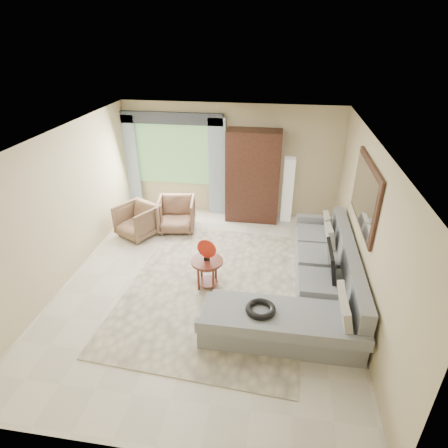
% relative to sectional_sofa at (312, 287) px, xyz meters
% --- Properties ---
extents(ground, '(6.00, 6.00, 0.00)m').
position_rel_sectional_sofa_xyz_m(ground, '(-1.78, 0.18, -0.28)').
color(ground, silver).
rests_on(ground, ground).
extents(area_rug, '(3.26, 4.19, 0.02)m').
position_rel_sectional_sofa_xyz_m(area_rug, '(-1.60, 0.13, -0.27)').
color(area_rug, beige).
rests_on(area_rug, ground).
extents(sectional_sofa, '(2.30, 3.46, 0.90)m').
position_rel_sectional_sofa_xyz_m(sectional_sofa, '(0.00, 0.00, 0.00)').
color(sectional_sofa, gray).
rests_on(sectional_sofa, ground).
extents(tv_screen, '(0.14, 0.74, 0.48)m').
position_rel_sectional_sofa_xyz_m(tv_screen, '(0.27, 0.15, 0.44)').
color(tv_screen, black).
rests_on(tv_screen, sectional_sofa).
extents(garden_hose, '(0.43, 0.43, 0.09)m').
position_rel_sectional_sofa_xyz_m(garden_hose, '(-0.78, -0.97, 0.26)').
color(garden_hose, black).
rests_on(garden_hose, sectional_sofa).
extents(coffee_table, '(0.55, 0.55, 0.55)m').
position_rel_sectional_sofa_xyz_m(coffee_table, '(-1.76, 0.11, 0.01)').
color(coffee_table, '#531E16').
rests_on(coffee_table, ground).
extents(red_disc, '(0.34, 0.11, 0.34)m').
position_rel_sectional_sofa_xyz_m(red_disc, '(-1.76, 0.11, 0.50)').
color(red_disc, red).
rests_on(red_disc, coffee_table).
extents(armchair_left, '(1.03, 1.04, 0.70)m').
position_rel_sectional_sofa_xyz_m(armchair_left, '(-3.60, 1.70, 0.07)').
color(armchair_left, '#8A634B').
rests_on(armchair_left, ground).
extents(armchair_right, '(0.90, 0.92, 0.73)m').
position_rel_sectional_sofa_xyz_m(armchair_right, '(-2.84, 2.09, 0.08)').
color(armchair_right, brown).
rests_on(armchair_right, ground).
extents(potted_plant, '(0.56, 0.52, 0.50)m').
position_rel_sectional_sofa_xyz_m(potted_plant, '(-3.83, 2.49, -0.03)').
color(potted_plant, '#999999').
rests_on(potted_plant, ground).
extents(armoire, '(1.20, 0.55, 2.10)m').
position_rel_sectional_sofa_xyz_m(armoire, '(-1.23, 2.90, 0.77)').
color(armoire, black).
rests_on(armoire, ground).
extents(floor_lamp, '(0.24, 0.24, 1.50)m').
position_rel_sectional_sofa_xyz_m(floor_lamp, '(-0.43, 2.96, 0.47)').
color(floor_lamp, silver).
rests_on(floor_lamp, ground).
extents(window, '(1.80, 0.04, 1.40)m').
position_rel_sectional_sofa_xyz_m(window, '(-3.13, 3.15, 1.12)').
color(window, '#669E59').
rests_on(window, wall_back).
extents(curtain_left, '(0.40, 0.08, 2.30)m').
position_rel_sectional_sofa_xyz_m(curtain_left, '(-4.18, 3.06, 0.87)').
color(curtain_left, '#9EB7CC').
rests_on(curtain_left, ground).
extents(curtain_right, '(0.40, 0.08, 2.30)m').
position_rel_sectional_sofa_xyz_m(curtain_right, '(-2.08, 3.06, 0.87)').
color(curtain_right, '#9EB7CC').
rests_on(curtain_right, ground).
extents(valance, '(2.40, 0.12, 0.26)m').
position_rel_sectional_sofa_xyz_m(valance, '(-3.13, 3.08, 1.97)').
color(valance, '#1E232D').
rests_on(valance, wall_back).
extents(wall_mirror, '(0.05, 1.70, 1.05)m').
position_rel_sectional_sofa_xyz_m(wall_mirror, '(0.68, 0.53, 1.47)').
color(wall_mirror, black).
rests_on(wall_mirror, wall_right).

